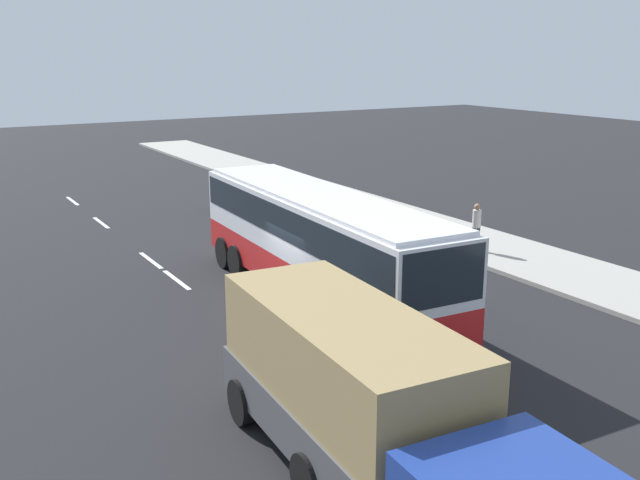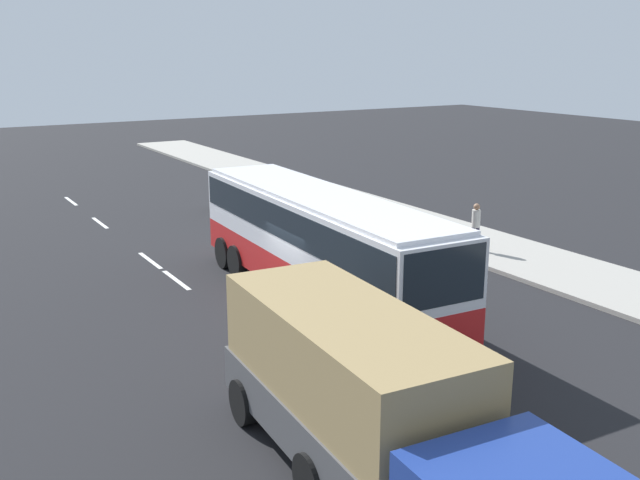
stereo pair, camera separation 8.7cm
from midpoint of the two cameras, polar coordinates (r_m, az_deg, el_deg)
ground_plane at (r=21.74m, az=-1.25°, el=-5.43°), size 120.00×120.00×0.00m
sidewalk_curb at (r=27.43m, az=16.25°, el=-1.55°), size 80.00×4.00×0.15m
lane_centreline at (r=28.79m, az=-14.05°, el=-0.78°), size 23.63×0.16×0.01m
coach_bus at (r=21.62m, az=0.02°, el=0.33°), size 12.18×3.20×3.40m
cargo_truck at (r=12.80m, az=4.00°, el=-12.64°), size 8.63×3.11×3.01m
car_silver_hatch at (r=34.43m, az=-5.99°, el=3.36°), size 4.04×1.94×1.37m
pedestrian_near_curb at (r=27.79m, az=12.27°, el=1.29°), size 0.32×0.32×1.79m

